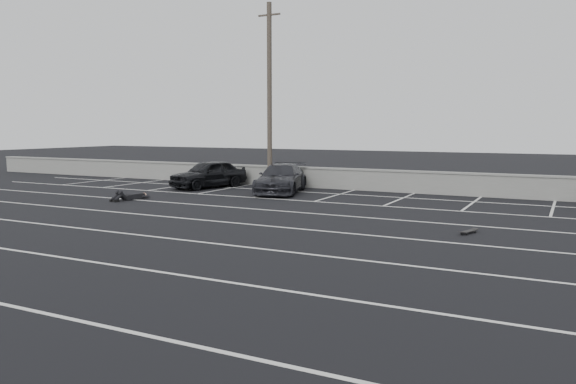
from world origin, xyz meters
The scene contains 8 objects.
ground centered at (0.00, 0.00, 0.00)m, with size 120.00×120.00×0.00m, color black.
seawall centered at (0.00, 14.00, 0.55)m, with size 50.00×0.45×1.06m.
stall_lines centered at (-0.08, 4.41, 0.00)m, with size 36.00×20.05×0.01m.
car_left centered at (-6.09, 11.47, 0.72)m, with size 1.69×4.20×1.43m, color black.
car_right centered at (-1.74, 11.23, 0.68)m, with size 1.90×4.68×1.36m, color #232429.
utility_pole centered at (-3.44, 13.20, 4.73)m, with size 1.25×0.25×9.35m.
person centered at (-6.23, 6.21, 0.23)m, with size 1.24×2.44×0.47m, color black, non-canonical shape.
skateboard centered at (8.00, 4.57, 0.07)m, with size 0.42×0.74×0.09m.
Camera 1 is at (10.68, -12.21, 3.09)m, focal length 35.00 mm.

